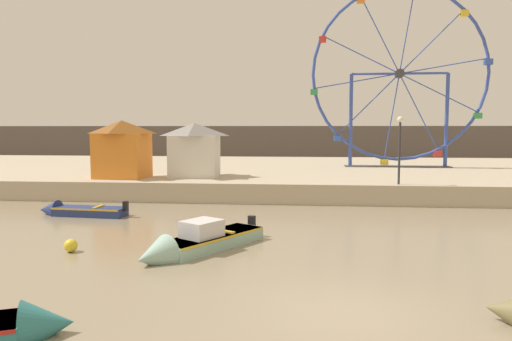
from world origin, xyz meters
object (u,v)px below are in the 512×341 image
object	(u,v)px
motorboat_seafoam	(194,243)
carnival_booth_white_ticket	(195,149)
carnival_booth_orange_canopy	(122,148)
promenade_lamp_near	(400,140)
ferris_wheel_blue_frame	(399,76)
motorboat_navy_blue	(76,211)
mooring_buoy_orange	(71,246)

from	to	relation	value
motorboat_seafoam	carnival_booth_white_ticket	bearing A→B (deg)	-134.62
carnival_booth_orange_canopy	promenade_lamp_near	world-z (taller)	promenade_lamp_near
ferris_wheel_blue_frame	carnival_booth_white_ticket	bearing A→B (deg)	-148.11
motorboat_navy_blue	motorboat_seafoam	bearing A→B (deg)	144.50
carnival_booth_white_ticket	carnival_booth_orange_canopy	world-z (taller)	carnival_booth_orange_canopy
ferris_wheel_blue_frame	promenade_lamp_near	xyz separation A→B (m)	(-2.22, -11.82, -4.58)
ferris_wheel_blue_frame	carnival_booth_orange_canopy	xyz separation A→B (m)	(-18.29, -9.92, -5.17)
ferris_wheel_blue_frame	mooring_buoy_orange	bearing A→B (deg)	-123.40
ferris_wheel_blue_frame	motorboat_navy_blue	bearing A→B (deg)	-137.69
carnival_booth_white_ticket	mooring_buoy_orange	world-z (taller)	carnival_booth_white_ticket
carnival_booth_white_ticket	motorboat_navy_blue	bearing A→B (deg)	-119.90
motorboat_seafoam	mooring_buoy_orange	world-z (taller)	motorboat_seafoam
motorboat_seafoam	ferris_wheel_blue_frame	world-z (taller)	ferris_wheel_blue_frame
carnival_booth_orange_canopy	mooring_buoy_orange	bearing A→B (deg)	-73.06
motorboat_seafoam	carnival_booth_orange_canopy	xyz separation A→B (m)	(-7.33, 12.58, 2.61)
carnival_booth_white_ticket	mooring_buoy_orange	size ratio (longest dim) A/B	7.59
ferris_wheel_blue_frame	carnival_booth_white_ticket	world-z (taller)	ferris_wheel_blue_frame
carnival_booth_white_ticket	mooring_buoy_orange	xyz separation A→B (m)	(-1.00, -14.10, -2.63)
carnival_booth_white_ticket	promenade_lamp_near	xyz separation A→B (m)	(11.86, -3.06, 0.67)
carnival_booth_white_ticket	mooring_buoy_orange	distance (m)	14.38
promenade_lamp_near	motorboat_seafoam	bearing A→B (deg)	-129.27
motorboat_navy_blue	mooring_buoy_orange	size ratio (longest dim) A/B	10.39
carnival_booth_orange_canopy	promenade_lamp_near	size ratio (longest dim) A/B	0.96
motorboat_seafoam	ferris_wheel_blue_frame	bearing A→B (deg)	-173.34
carnival_booth_orange_canopy	mooring_buoy_orange	size ratio (longest dim) A/B	7.93
ferris_wheel_blue_frame	carnival_booth_orange_canopy	world-z (taller)	ferris_wheel_blue_frame
motorboat_seafoam	motorboat_navy_blue	distance (m)	9.34
motorboat_navy_blue	mooring_buoy_orange	xyz separation A→B (m)	(2.99, -6.42, -0.01)
motorboat_seafoam	carnival_booth_white_ticket	size ratio (longest dim) A/B	1.53
motorboat_navy_blue	carnival_booth_orange_canopy	bearing A→B (deg)	-83.00
carnival_booth_orange_canopy	carnival_booth_white_ticket	bearing A→B (deg)	18.45
motorboat_seafoam	ferris_wheel_blue_frame	xyz separation A→B (m)	(10.96, 22.51, 7.79)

